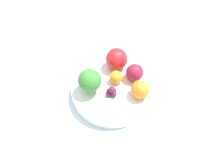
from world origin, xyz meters
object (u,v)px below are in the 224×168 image
(orange_back, at_px, (140,90))
(orange_front, at_px, (116,77))
(apple_green, at_px, (117,59))
(apple_red, at_px, (135,73))
(bowl, at_px, (112,90))
(broccoli, at_px, (90,81))
(grape_cluster, at_px, (111,92))

(orange_back, bearing_deg, orange_front, -166.11)
(apple_green, bearing_deg, orange_back, -8.75)
(apple_red, xyz_separation_m, orange_front, (-0.02, -0.04, -0.01))
(bowl, relative_size, apple_red, 4.59)
(bowl, bearing_deg, broccoli, -117.67)
(broccoli, bearing_deg, bowl, 62.33)
(bowl, relative_size, grape_cluster, 7.09)
(orange_front, bearing_deg, bowl, -72.12)
(bowl, distance_m, grape_cluster, 0.04)
(apple_green, height_order, orange_back, apple_green)
(bowl, height_order, apple_green, apple_green)
(broccoli, relative_size, grape_cluster, 2.28)
(apple_green, distance_m, orange_front, 0.05)
(apple_red, distance_m, grape_cluster, 0.08)
(broccoli, relative_size, apple_green, 1.14)
(bowl, xyz_separation_m, orange_back, (0.07, 0.04, 0.04))
(broccoli, bearing_deg, apple_red, 69.59)
(apple_red, height_order, orange_back, same)
(broccoli, distance_m, orange_front, 0.07)
(apple_red, bearing_deg, bowl, -104.21)
(apple_red, distance_m, orange_back, 0.06)
(grape_cluster, bearing_deg, orange_back, 49.36)
(grape_cluster, bearing_deg, broccoli, -144.28)
(bowl, height_order, broccoli, broccoli)
(broccoli, bearing_deg, apple_green, 101.26)
(broccoli, xyz_separation_m, apple_green, (-0.02, 0.10, -0.01))
(broccoli, bearing_deg, grape_cluster, 35.72)
(broccoli, height_order, apple_red, broccoli)
(broccoli, height_order, grape_cluster, broccoli)
(broccoli, distance_m, grape_cluster, 0.06)
(orange_back, xyz_separation_m, grape_cluster, (-0.05, -0.05, -0.01))
(apple_red, bearing_deg, broccoli, -110.41)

